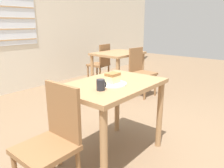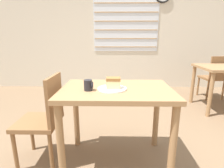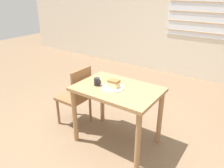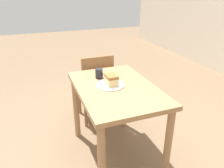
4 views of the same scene
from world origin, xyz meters
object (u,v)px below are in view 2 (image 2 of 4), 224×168
object	(u,v)px
chair_near_window	(45,117)
plate	(112,89)
dining_table_near	(116,101)
chair_far_opposite	(214,76)
coffee_mug	(88,85)
cake_slice	(113,83)

from	to	relation	value
chair_near_window	plate	distance (m)	0.71
dining_table_near	plate	world-z (taller)	plate
chair_far_opposite	coffee_mug	distance (m)	2.99
chair_far_opposite	plate	distance (m)	2.81
dining_table_near	chair_near_window	distance (m)	0.70
chair_far_opposite	cake_slice	distance (m)	2.80
chair_far_opposite	cake_slice	xyz separation A→B (m)	(-1.98, -1.95, 0.35)
dining_table_near	cake_slice	world-z (taller)	cake_slice
dining_table_near	plate	bearing A→B (deg)	-133.92
dining_table_near	cake_slice	xyz separation A→B (m)	(-0.03, -0.03, 0.18)
chair_near_window	cake_slice	distance (m)	0.74
chair_near_window	plate	xyz separation A→B (m)	(0.64, -0.05, 0.30)
chair_far_opposite	plate	bearing A→B (deg)	38.21
chair_far_opposite	chair_near_window	bearing A→B (deg)	29.60
cake_slice	dining_table_near	bearing A→B (deg)	47.29
chair_near_window	coffee_mug	world-z (taller)	chair_near_window
chair_near_window	chair_far_opposite	xyz separation A→B (m)	(2.63, 1.91, 0.00)
chair_near_window	plate	world-z (taller)	chair_near_window
coffee_mug	chair_near_window	bearing A→B (deg)	168.55
chair_far_opposite	plate	world-z (taller)	chair_far_opposite
plate	coffee_mug	bearing A→B (deg)	-169.28
chair_far_opposite	coffee_mug	bearing A→B (deg)	36.03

